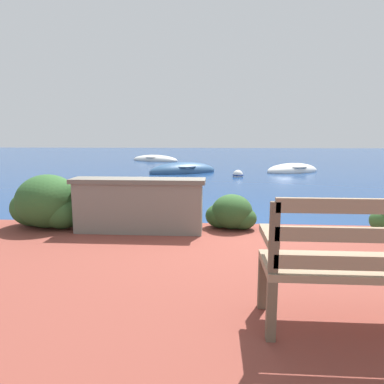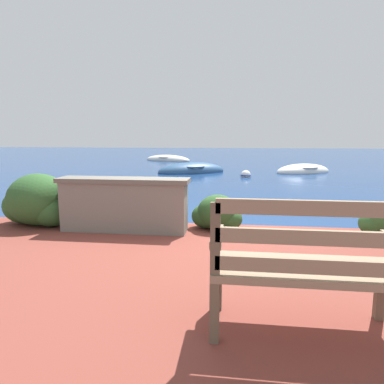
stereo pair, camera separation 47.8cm
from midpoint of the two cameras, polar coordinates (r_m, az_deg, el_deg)
ground_plane at (r=5.19m, az=1.44°, el=-7.59°), size 80.00×80.00×0.00m
park_bench at (r=2.42m, az=20.75°, el=-10.81°), size 1.21×0.48×0.93m
stone_wall at (r=4.70m, az=-11.75°, el=-2.16°), size 1.79×0.39×0.73m
hedge_clump_far_left at (r=5.37m, az=-25.33°, el=-1.91°), size 1.11×0.80×0.76m
hedge_clump_left at (r=4.81m, az=3.72°, el=-3.65°), size 0.72×0.52×0.49m
rowboat_nearest at (r=14.34m, az=-2.49°, el=3.50°), size 3.15×2.47×0.76m
rowboat_mid at (r=15.13m, az=15.51°, el=3.45°), size 2.74×2.21×0.66m
rowboat_far at (r=21.32m, az=-6.84°, el=5.31°), size 3.38×2.39×0.65m
mooring_buoy at (r=12.99m, az=6.62°, el=2.85°), size 0.41×0.41×0.38m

